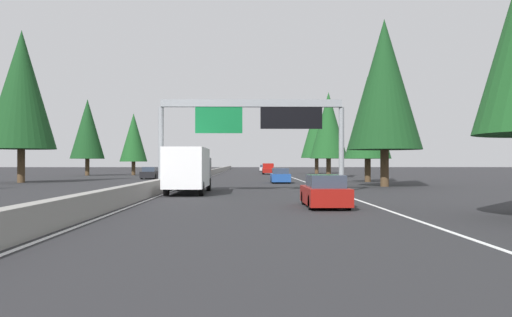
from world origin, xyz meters
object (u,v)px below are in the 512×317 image
(sedan_far_center, at_px, (325,192))
(sedan_far_left, at_px, (280,176))
(conifer_right_near, at_px, (384,84))
(conifer_left_mid, at_px, (87,129))
(conifer_right_distant, at_px, (317,130))
(sign_gantry_overhead, at_px, (254,118))
(oncoming_far, at_px, (150,173))
(pickup_distant_b, at_px, (268,169))
(conifer_left_near, at_px, (21,90))
(conifer_right_far, at_px, (329,125))
(conifer_right_mid, at_px, (368,118))
(conifer_left_far, at_px, (134,138))
(box_truck_mid_left, at_px, (189,169))
(sedan_far_right, at_px, (263,168))

(sedan_far_center, xyz_separation_m, sedan_far_left, (27.76, 0.33, 0.00))
(conifer_right_near, xyz_separation_m, conifer_left_mid, (37.58, 36.43, -1.38))
(conifer_right_distant, bearing_deg, conifer_right_near, 178.99)
(sign_gantry_overhead, xyz_separation_m, oncoming_far, (28.79, 12.46, -4.34))
(pickup_distant_b, height_order, conifer_right_near, conifer_right_near)
(pickup_distant_b, height_order, conifer_left_near, conifer_left_near)
(conifer_right_far, xyz_separation_m, conifer_right_distant, (22.32, -1.30, 0.77))
(conifer_right_distant, bearing_deg, conifer_right_mid, -179.85)
(conifer_right_far, bearing_deg, conifer_right_distant, -3.32)
(sedan_far_left, distance_m, conifer_left_far, 38.45)
(conifer_right_mid, xyz_separation_m, conifer_left_mid, (27.12, 37.41, 0.53))
(box_truck_mid_left, relative_size, oncoming_far, 1.93)
(conifer_left_far, bearing_deg, conifer_right_mid, -133.26)
(box_truck_mid_left, distance_m, conifer_right_far, 40.38)
(sedan_far_center, xyz_separation_m, sedan_far_right, (95.68, 0.02, 0.00))
(sedan_far_left, distance_m, conifer_right_far, 22.46)
(pickup_distant_b, distance_m, conifer_right_near, 47.54)
(sedan_far_center, relative_size, conifer_left_far, 0.45)
(conifer_right_far, relative_size, conifer_right_distant, 0.90)
(sign_gantry_overhead, height_order, oncoming_far, sign_gantry_overhead)
(oncoming_far, height_order, conifer_right_far, conifer_right_far)
(sedan_far_center, height_order, conifer_left_near, conifer_left_near)
(sign_gantry_overhead, xyz_separation_m, conifer_left_mid, (45.65, 25.37, 2.19))
(sedan_far_center, distance_m, conifer_left_far, 63.35)
(sedan_far_right, height_order, conifer_right_distant, conifer_right_distant)
(oncoming_far, bearing_deg, sedan_far_center, 20.89)
(sedan_far_left, height_order, conifer_right_mid, conifer_right_mid)
(conifer_right_distant, xyz_separation_m, conifer_left_near, (-41.18, 35.09, 1.45))
(conifer_right_mid, distance_m, conifer_left_mid, 46.21)
(sedan_far_center, distance_m, conifer_right_far, 48.80)
(sign_gantry_overhead, xyz_separation_m, conifer_right_near, (8.06, -11.05, 3.56))
(sedan_far_right, height_order, conifer_left_mid, conifer_left_mid)
(conifer_left_near, relative_size, conifer_left_far, 1.56)
(sign_gantry_overhead, distance_m, conifer_right_mid, 22.16)
(box_truck_mid_left, xyz_separation_m, conifer_right_near, (9.31, -15.34, 6.97))
(box_truck_mid_left, bearing_deg, sedan_far_right, -4.94)
(sedan_far_right, bearing_deg, box_truck_mid_left, 175.06)
(sedan_far_center, xyz_separation_m, box_truck_mid_left, (10.67, 7.37, 0.93))
(box_truck_mid_left, xyz_separation_m, sedan_far_right, (85.02, -7.35, -0.93))
(sign_gantry_overhead, distance_m, sedan_far_right, 83.94)
(pickup_distant_b, height_order, conifer_right_mid, conifer_right_mid)
(oncoming_far, distance_m, conifer_left_mid, 22.22)
(sedan_far_left, relative_size, pickup_distant_b, 0.79)
(conifer_right_mid, relative_size, conifer_right_far, 0.94)
(oncoming_far, bearing_deg, box_truck_mid_left, 15.21)
(conifer_left_mid, bearing_deg, conifer_left_near, -175.57)
(pickup_distant_b, bearing_deg, conifer_left_mid, 106.92)
(conifer_right_far, bearing_deg, conifer_right_mid, -175.39)
(box_truck_mid_left, xyz_separation_m, conifer_right_far, (37.12, -14.93, 5.50))
(conifer_right_near, distance_m, conifer_left_near, 35.37)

